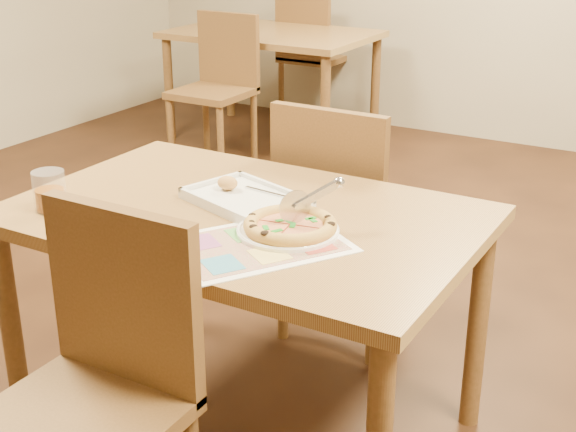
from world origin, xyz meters
The scene contains 12 objects.
dining_table centered at (0.00, 0.00, 0.63)m, with size 1.30×0.85×0.72m.
chair_near centered at (0.00, -0.60, 0.57)m, with size 0.42×0.42×0.47m.
chair_far centered at (0.00, 0.60, 0.57)m, with size 0.42×0.42×0.47m.
bg_table centered at (-1.60, 2.80, 0.63)m, with size 1.30×0.85×0.72m.
bg_chair_near centered at (-1.60, 2.20, 0.57)m, with size 0.42×0.42×0.47m.
bg_chair_far centered at (-1.60, 3.30, 0.57)m, with size 0.42×0.42×0.47m.
plate centered at (0.19, -0.08, 0.73)m, with size 0.27×0.27×0.01m, color white.
pizza centered at (0.20, -0.09, 0.75)m, with size 0.24×0.24×0.04m.
pizza_cutter centered at (0.23, -0.04, 0.81)m, with size 0.11×0.15×0.10m.
appetizer_tray centered at (-0.03, 0.05, 0.73)m, with size 0.39×0.33×0.06m.
glass_tumbler centered at (-0.47, -0.26, 0.77)m, with size 0.09×0.09×0.11m.
menu centered at (0.16, -0.18, 0.72)m, with size 0.31×0.44×0.01m, color white.
Camera 1 is at (1.15, -1.75, 1.54)m, focal length 50.00 mm.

